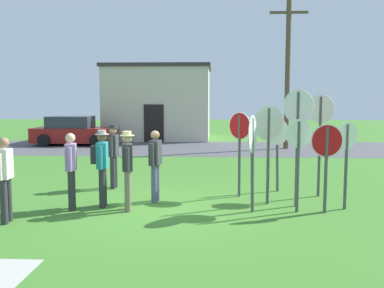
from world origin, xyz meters
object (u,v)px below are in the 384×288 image
at_px(parked_car_on_street, 74,132).
at_px(stop_sign_leaning_right, 346,151).
at_px(stop_sign_leaning_left, 298,151).
at_px(person_in_teal, 155,162).
at_px(utility_pole, 288,72).
at_px(stop_sign_rear_left, 320,128).
at_px(person_with_sunhat, 127,166).
at_px(person_holding_notes, 101,162).
at_px(stop_sign_center_cluster, 252,146).
at_px(stop_sign_tallest, 298,127).
at_px(person_on_left, 71,167).
at_px(stop_sign_low_front, 268,137).
at_px(person_in_dark_shirt, 5,175).
at_px(stop_sign_rear_right, 327,153).
at_px(stop_sign_nearest, 277,142).
at_px(person_near_signs, 113,152).
at_px(stop_sign_far_back, 240,140).

bearing_deg(parked_car_on_street, stop_sign_leaning_right, -51.20).
height_order(stop_sign_leaning_left, person_in_teal, stop_sign_leaning_left).
relative_size(utility_pole, stop_sign_rear_left, 2.79).
xyz_separation_m(parked_car_on_street, person_with_sunhat, (5.48, -13.10, 0.30)).
bearing_deg(person_holding_notes, stop_sign_leaning_left, -3.07).
bearing_deg(stop_sign_rear_left, stop_sign_center_cluster, -138.42).
bearing_deg(stop_sign_tallest, person_on_left, -173.36).
xyz_separation_m(stop_sign_low_front, person_holding_notes, (-3.76, -0.44, -0.56)).
bearing_deg(person_in_dark_shirt, stop_sign_tallest, 15.35).
bearing_deg(person_in_teal, stop_sign_rear_right, -12.10).
xyz_separation_m(stop_sign_low_front, stop_sign_nearest, (0.42, 1.47, -0.27)).
bearing_deg(person_near_signs, person_in_teal, -47.99).
bearing_deg(stop_sign_low_front, stop_sign_far_back, 129.16).
xyz_separation_m(stop_sign_rear_left, stop_sign_low_front, (-1.37, -0.87, -0.15)).
relative_size(stop_sign_center_cluster, person_holding_notes, 1.20).
xyz_separation_m(parked_car_on_street, stop_sign_leaning_left, (9.14, -13.04, 0.64)).
bearing_deg(parked_car_on_street, person_near_signs, -66.78).
bearing_deg(person_in_dark_shirt, utility_pole, 59.93).
xyz_separation_m(stop_sign_nearest, person_on_left, (-4.77, -2.21, -0.34)).
distance_m(stop_sign_leaning_left, person_with_sunhat, 3.68).
height_order(stop_sign_low_front, stop_sign_rear_right, stop_sign_low_front).
height_order(utility_pole, stop_sign_tallest, utility_pole).
relative_size(stop_sign_nearest, person_on_left, 1.14).
bearing_deg(person_holding_notes, person_on_left, -152.82).
height_order(stop_sign_leaning_right, person_holding_notes, stop_sign_leaning_right).
xyz_separation_m(parked_car_on_street, person_on_left, (4.24, -13.11, 0.26)).
height_order(utility_pole, person_with_sunhat, utility_pole).
relative_size(stop_sign_leaning_left, person_in_dark_shirt, 1.19).
height_order(stop_sign_low_front, stop_sign_far_back, stop_sign_low_front).
relative_size(stop_sign_tallest, person_near_signs, 1.52).
height_order(stop_sign_nearest, person_holding_notes, stop_sign_nearest).
relative_size(stop_sign_low_front, stop_sign_far_back, 1.08).
relative_size(stop_sign_leaning_left, person_near_signs, 1.15).
bearing_deg(stop_sign_center_cluster, person_on_left, -179.64).
distance_m(stop_sign_nearest, person_near_signs, 4.40).
bearing_deg(person_in_teal, person_in_dark_shirt, -144.99).
bearing_deg(person_in_teal, stop_sign_nearest, 24.32).
bearing_deg(person_in_dark_shirt, stop_sign_leaning_right, 11.51).
height_order(utility_pole, person_in_dark_shirt, utility_pole).
bearing_deg(stop_sign_nearest, stop_sign_leaning_left, -86.41).
bearing_deg(stop_sign_rear_right, person_in_teal, 167.90).
height_order(stop_sign_leaning_right, stop_sign_rear_right, stop_sign_leaning_right).
height_order(stop_sign_leaning_right, stop_sign_leaning_left, stop_sign_leaning_left).
bearing_deg(utility_pole, stop_sign_far_back, -105.22).
relative_size(utility_pole, person_with_sunhat, 4.07).
bearing_deg(stop_sign_leaning_left, stop_sign_rear_left, 62.08).
bearing_deg(person_near_signs, stop_sign_nearest, -1.63).
distance_m(stop_sign_rear_right, person_in_teal, 3.85).
distance_m(stop_sign_rear_left, stop_sign_nearest, 1.20).
xyz_separation_m(parked_car_on_street, person_holding_notes, (4.83, -12.80, 0.32)).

